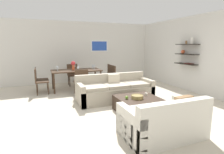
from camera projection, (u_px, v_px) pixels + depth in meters
ground_plane at (118, 103)px, 5.27m from camera, size 18.00×18.00×0.00m
back_wall_unit at (94, 52)px, 8.37m from camera, size 8.40×0.09×2.70m
right_wall_shelf_unit at (187, 54)px, 6.67m from camera, size 0.34×8.20×2.70m
sofa_beige at (115, 91)px, 5.53m from camera, size 2.30×0.90×0.78m
loveseat_white at (163, 121)px, 3.30m from camera, size 1.46×0.90×0.78m
coffee_table at (138, 105)px, 4.52m from camera, size 1.01×0.99×0.38m
decorative_bowl at (137, 97)px, 4.41m from camera, size 0.30×0.30×0.09m
candle_jar at (146, 94)px, 4.69m from camera, size 0.07×0.07×0.07m
apple_on_coffee_table at (127, 97)px, 4.37m from camera, size 0.08×0.08×0.08m
dining_table at (76, 72)px, 6.77m from camera, size 1.81×0.86×0.75m
dining_chair_right_far at (107, 74)px, 7.46m from camera, size 0.44×0.44×0.88m
dining_chair_left_far at (39, 78)px, 6.50m from camera, size 0.44×0.44×0.88m
dining_chair_head at (73, 73)px, 7.57m from camera, size 0.44×0.44×0.88m
dining_chair_foot at (81, 80)px, 6.04m from camera, size 0.44×0.44×0.88m
dining_chair_right_near at (111, 75)px, 7.11m from camera, size 0.44×0.44×0.88m
dining_chair_left_near at (39, 80)px, 6.15m from camera, size 0.44×0.44×0.88m
wine_glass_right_far at (93, 66)px, 7.08m from camera, size 0.07×0.07×0.16m
wine_glass_left_near at (58, 68)px, 6.40m from camera, size 0.06×0.06×0.17m
wine_glass_head at (74, 66)px, 7.08m from camera, size 0.08×0.08×0.18m
wine_glass_foot at (78, 68)px, 6.40m from camera, size 0.08×0.08×0.17m
wine_glass_right_near at (94, 66)px, 6.89m from camera, size 0.07×0.07×0.17m
wine_glass_left_far at (57, 67)px, 6.59m from camera, size 0.08×0.08×0.16m
centerpiece_vase at (73, 65)px, 6.73m from camera, size 0.16×0.16×0.33m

